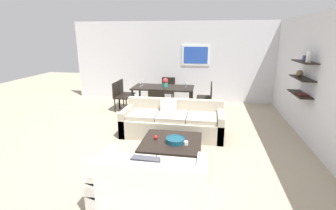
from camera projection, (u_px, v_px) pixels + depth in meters
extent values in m
plane|color=tan|center=(166.00, 140.00, 5.50)|extent=(18.00, 18.00, 0.00)
cube|color=silver|center=(193.00, 62.00, 8.43)|extent=(8.40, 0.06, 2.70)
cube|color=white|center=(196.00, 55.00, 8.31)|extent=(0.95, 0.02, 0.69)
cube|color=#264CB2|center=(196.00, 55.00, 8.29)|extent=(0.80, 0.01, 0.56)
cube|color=silver|center=(312.00, 79.00, 5.21)|extent=(0.06, 8.20, 2.70)
cube|color=black|center=(304.00, 62.00, 5.22)|extent=(0.28, 0.90, 0.02)
cube|color=black|center=(302.00, 78.00, 5.32)|extent=(0.28, 0.90, 0.02)
cube|color=black|center=(300.00, 94.00, 5.42)|extent=(0.28, 0.90, 0.02)
cylinder|color=silver|center=(309.00, 57.00, 5.00)|extent=(0.10, 0.10, 0.22)
sphere|color=olive|center=(300.00, 73.00, 5.47)|extent=(0.14, 0.14, 0.14)
cylinder|color=#4C518C|center=(304.00, 58.00, 5.25)|extent=(0.07, 0.07, 0.12)
cube|color=#4C1E19|center=(302.00, 94.00, 5.27)|extent=(0.20, 0.28, 0.03)
cube|color=#B2A893|center=(172.00, 126.00, 5.71)|extent=(2.30, 0.90, 0.42)
cube|color=#B2A893|center=(175.00, 106.00, 5.96)|extent=(2.30, 0.16, 0.36)
cube|color=#B2A893|center=(128.00, 120.00, 5.86)|extent=(0.14, 0.90, 0.60)
cube|color=#B2A893|center=(220.00, 126.00, 5.51)|extent=(0.14, 0.90, 0.60)
cube|color=#B2A893|center=(143.00, 115.00, 5.71)|extent=(0.65, 0.70, 0.10)
cube|color=#B2A893|center=(172.00, 116.00, 5.60)|extent=(0.65, 0.70, 0.10)
cube|color=#B2A893|center=(202.00, 118.00, 5.50)|extent=(0.65, 0.70, 0.10)
cube|color=white|center=(168.00, 108.00, 5.81)|extent=(0.37, 0.15, 0.36)
cube|color=white|center=(151.00, 189.00, 3.40)|extent=(1.49, 0.90, 0.42)
cube|color=white|center=(143.00, 179.00, 2.95)|extent=(1.49, 0.16, 0.36)
cube|color=white|center=(201.00, 188.00, 3.27)|extent=(0.14, 0.90, 0.60)
cube|color=white|center=(104.00, 178.00, 3.49)|extent=(0.14, 0.90, 0.60)
cube|color=white|center=(173.00, 172.00, 3.32)|extent=(0.59, 0.70, 0.10)
cube|color=white|center=(130.00, 168.00, 3.42)|extent=(0.59, 0.70, 0.10)
cube|color=#4C4C56|center=(146.00, 171.00, 3.12)|extent=(0.37, 0.14, 0.36)
cube|color=black|center=(171.00, 150.00, 4.57)|extent=(1.07, 1.02, 0.38)
cylinder|color=navy|center=(175.00, 140.00, 4.45)|extent=(0.35, 0.35, 0.08)
torus|color=navy|center=(175.00, 138.00, 4.44)|extent=(0.35, 0.35, 0.02)
cylinder|color=silver|center=(186.00, 143.00, 4.36)|extent=(0.09, 0.09, 0.06)
sphere|color=red|center=(156.00, 137.00, 4.59)|extent=(0.08, 0.08, 0.08)
cube|color=black|center=(163.00, 88.00, 7.40)|extent=(1.81, 0.89, 0.04)
cylinder|color=black|center=(133.00, 102.00, 7.28)|extent=(0.06, 0.06, 0.71)
cylinder|color=black|center=(190.00, 104.00, 7.00)|extent=(0.06, 0.06, 0.71)
cylinder|color=black|center=(140.00, 96.00, 8.01)|extent=(0.06, 0.06, 0.71)
cylinder|color=black|center=(192.00, 98.00, 7.74)|extent=(0.06, 0.06, 0.71)
cube|color=black|center=(122.00, 97.00, 7.49)|extent=(0.44, 0.44, 0.04)
cube|color=black|center=(116.00, 89.00, 7.46)|extent=(0.04, 0.44, 0.43)
cylinder|color=black|center=(126.00, 106.00, 7.36)|extent=(0.04, 0.04, 0.41)
cylinder|color=black|center=(130.00, 103.00, 7.70)|extent=(0.04, 0.04, 0.41)
cylinder|color=black|center=(115.00, 106.00, 7.41)|extent=(0.04, 0.04, 0.41)
cylinder|color=black|center=(119.00, 102.00, 7.75)|extent=(0.04, 0.04, 0.41)
cube|color=black|center=(127.00, 94.00, 7.87)|extent=(0.44, 0.44, 0.04)
cube|color=black|center=(120.00, 87.00, 7.84)|extent=(0.04, 0.44, 0.43)
cylinder|color=black|center=(131.00, 103.00, 7.74)|extent=(0.04, 0.04, 0.41)
cylinder|color=black|center=(134.00, 100.00, 8.08)|extent=(0.04, 0.04, 0.41)
cylinder|color=black|center=(120.00, 102.00, 7.79)|extent=(0.04, 0.04, 0.41)
cylinder|color=black|center=(123.00, 99.00, 8.14)|extent=(0.04, 0.04, 0.41)
cube|color=black|center=(204.00, 97.00, 7.48)|extent=(0.44, 0.44, 0.04)
cube|color=black|center=(211.00, 90.00, 7.38)|extent=(0.04, 0.44, 0.43)
cylinder|color=black|center=(198.00, 103.00, 7.74)|extent=(0.04, 0.04, 0.41)
cylinder|color=black|center=(198.00, 106.00, 7.40)|extent=(0.04, 0.04, 0.41)
cylinder|color=black|center=(210.00, 103.00, 7.68)|extent=(0.04, 0.04, 0.41)
cylinder|color=black|center=(210.00, 106.00, 7.34)|extent=(0.04, 0.04, 0.41)
cube|color=black|center=(158.00, 104.00, 6.76)|extent=(0.44, 0.44, 0.04)
cube|color=black|center=(156.00, 97.00, 6.51)|extent=(0.44, 0.04, 0.43)
cylinder|color=black|center=(166.00, 110.00, 6.96)|extent=(0.04, 0.04, 0.41)
cylinder|color=black|center=(153.00, 110.00, 7.02)|extent=(0.04, 0.04, 0.41)
cylinder|color=black|center=(163.00, 114.00, 6.62)|extent=(0.04, 0.04, 0.41)
cylinder|color=black|center=(150.00, 113.00, 6.68)|extent=(0.04, 0.04, 0.41)
cube|color=black|center=(167.00, 92.00, 8.21)|extent=(0.44, 0.44, 0.04)
cube|color=black|center=(168.00, 84.00, 8.34)|extent=(0.44, 0.04, 0.43)
cylinder|color=black|center=(161.00, 99.00, 8.13)|extent=(0.04, 0.04, 0.41)
cylinder|color=black|center=(172.00, 100.00, 8.08)|extent=(0.04, 0.04, 0.41)
cylinder|color=black|center=(163.00, 97.00, 8.47)|extent=(0.04, 0.04, 0.41)
cylinder|color=black|center=(174.00, 97.00, 8.42)|extent=(0.04, 0.04, 0.41)
cube|color=black|center=(204.00, 101.00, 7.10)|extent=(0.44, 0.44, 0.04)
cube|color=black|center=(211.00, 93.00, 7.00)|extent=(0.04, 0.44, 0.43)
cylinder|color=black|center=(198.00, 106.00, 7.36)|extent=(0.04, 0.04, 0.41)
cylinder|color=black|center=(197.00, 110.00, 7.02)|extent=(0.04, 0.04, 0.41)
cylinder|color=black|center=(210.00, 107.00, 7.30)|extent=(0.04, 0.04, 0.41)
cylinder|color=black|center=(210.00, 110.00, 6.96)|extent=(0.04, 0.04, 0.41)
cylinder|color=silver|center=(142.00, 85.00, 7.61)|extent=(0.06, 0.06, 0.01)
cylinder|color=silver|center=(142.00, 84.00, 7.60)|extent=(0.01, 0.01, 0.09)
cylinder|color=silver|center=(142.00, 81.00, 7.58)|extent=(0.07, 0.07, 0.08)
cylinder|color=silver|center=(140.00, 87.00, 7.40)|extent=(0.06, 0.06, 0.01)
cylinder|color=silver|center=(140.00, 85.00, 7.39)|extent=(0.01, 0.01, 0.09)
cylinder|color=silver|center=(140.00, 83.00, 7.37)|extent=(0.07, 0.07, 0.07)
cylinder|color=silver|center=(165.00, 84.00, 7.76)|extent=(0.06, 0.06, 0.01)
cylinder|color=silver|center=(165.00, 83.00, 7.75)|extent=(0.01, 0.01, 0.09)
cylinder|color=silver|center=(165.00, 80.00, 7.73)|extent=(0.08, 0.08, 0.08)
cylinder|color=silver|center=(186.00, 87.00, 7.39)|extent=(0.06, 0.06, 0.01)
cylinder|color=silver|center=(186.00, 86.00, 7.38)|extent=(0.01, 0.01, 0.07)
cylinder|color=silver|center=(186.00, 83.00, 7.37)|extent=(0.07, 0.07, 0.07)
cylinder|color=teal|center=(165.00, 85.00, 7.40)|extent=(0.15, 0.15, 0.12)
sphere|color=red|center=(165.00, 81.00, 7.36)|extent=(0.16, 0.16, 0.16)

